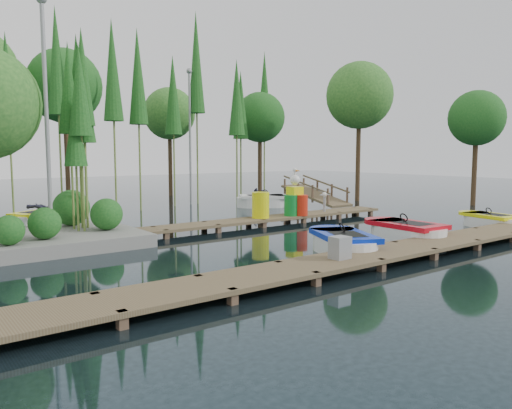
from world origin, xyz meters
TOP-DOWN VIEW (x-y plane):
  - ground_plane at (0.00, 0.00)m, footprint 90.00×90.00m
  - near_dock at (0.00, -4.50)m, footprint 18.00×1.50m
  - far_dock at (1.00, 2.50)m, footprint 15.00×1.20m
  - island at (-6.30, 3.29)m, footprint 6.20×4.20m
  - tree_screen at (-2.04, 10.60)m, footprint 34.42×18.53m
  - lamp_island at (-5.50, 2.50)m, footprint 0.30×0.30m
  - lamp_rear at (4.00, 11.00)m, footprint 0.30×0.30m
  - ramp at (9.00, 6.50)m, footprint 1.50×3.94m
  - boat_blue at (0.76, -3.18)m, footprint 2.38×3.15m
  - boat_red at (3.86, -2.98)m, footprint 1.45×2.97m
  - boat_yellow_near at (8.85, -3.10)m, footprint 1.50×2.60m
  - boat_yellow_far at (-4.55, 7.69)m, footprint 2.87×2.48m
  - boat_white_far at (6.37, 7.66)m, footprint 3.20×2.61m
  - utility_cabinet at (-0.77, -4.50)m, footprint 0.44×0.37m
  - yellow_barrel at (2.23, 2.50)m, footprint 0.67×0.67m
  - drum_cluster at (3.92, 2.35)m, footprint 1.10×1.01m
  - seagull_post at (5.67, 2.50)m, footprint 0.52×0.28m

SIDE VIEW (x-z plane):
  - ground_plane at x=0.00m, z-range 0.00..0.00m
  - far_dock at x=1.00m, z-range -0.02..0.48m
  - near_dock at x=0.00m, z-range -0.02..0.48m
  - boat_yellow_near at x=8.85m, z-range -0.17..0.65m
  - boat_blue at x=0.76m, z-range -0.20..0.76m
  - boat_yellow_far at x=-4.55m, z-range -0.38..0.95m
  - boat_red at x=3.86m, z-range -0.21..0.77m
  - boat_white_far at x=6.37m, z-range -0.38..1.01m
  - utility_cabinet at x=-0.77m, z-range 0.30..0.83m
  - ramp at x=9.00m, z-range -0.16..1.33m
  - yellow_barrel at x=2.23m, z-range 0.30..1.30m
  - drum_cluster at x=3.92m, z-range -0.09..1.81m
  - seagull_post at x=5.67m, z-range 0.45..1.28m
  - island at x=-6.30m, z-range -0.19..6.56m
  - lamp_island at x=-5.50m, z-range 0.64..7.89m
  - lamp_rear at x=4.00m, z-range 0.64..7.89m
  - tree_screen at x=-2.04m, z-range 0.96..11.27m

